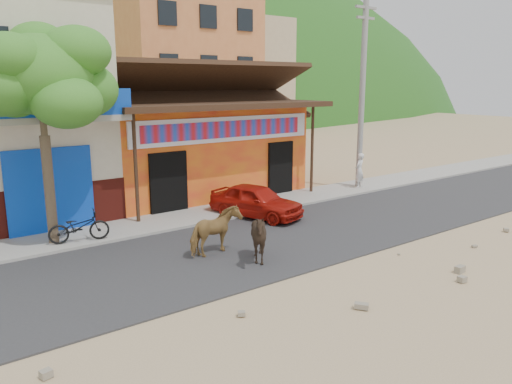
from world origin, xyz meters
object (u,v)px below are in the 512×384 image
(utility_pole, at_px, (362,92))
(red_car, at_px, (256,201))
(cow_dark, at_px, (259,237))
(pedestrian, at_px, (359,170))
(tree, at_px, (45,136))
(scooter, at_px, (79,227))
(cow_tan, at_px, (215,231))

(utility_pole, relative_size, red_car, 2.42)
(cow_dark, height_order, red_car, cow_dark)
(cow_dark, height_order, pedestrian, pedestrian)
(tree, bearing_deg, red_car, -8.93)
(pedestrian, bearing_deg, red_car, -11.65)
(tree, distance_m, scooter, 2.67)
(tree, distance_m, utility_pole, 12.84)
(utility_pole, bearing_deg, tree, -179.10)
(cow_tan, distance_m, scooter, 3.99)
(tree, relative_size, pedestrian, 4.08)
(utility_pole, distance_m, cow_tan, 10.77)
(cow_tan, height_order, scooter, cow_tan)
(red_car, distance_m, scooter, 5.80)
(utility_pole, height_order, scooter, utility_pole)
(utility_pole, height_order, pedestrian, utility_pole)
(cow_dark, distance_m, scooter, 5.26)
(tree, height_order, cow_tan, tree)
(cow_tan, distance_m, pedestrian, 9.94)
(scooter, height_order, pedestrian, pedestrian)
(cow_tan, bearing_deg, scooter, 30.02)
(cow_dark, bearing_deg, cow_tan, -167.60)
(scooter, bearing_deg, cow_dark, -131.03)
(utility_pole, xyz_separation_m, cow_dark, (-8.99, -4.75, -3.42))
(utility_pole, bearing_deg, red_car, -169.44)
(utility_pole, relative_size, cow_tan, 5.41)
(tree, bearing_deg, cow_tan, -46.11)
(tree, bearing_deg, scooter, -33.17)
(cow_tan, relative_size, scooter, 0.90)
(cow_tan, height_order, pedestrian, pedestrian)
(cow_tan, bearing_deg, tree, 32.33)
(cow_dark, xyz_separation_m, pedestrian, (8.79, 4.54, 0.15))
(cow_dark, xyz_separation_m, red_car, (2.55, 3.55, -0.10))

